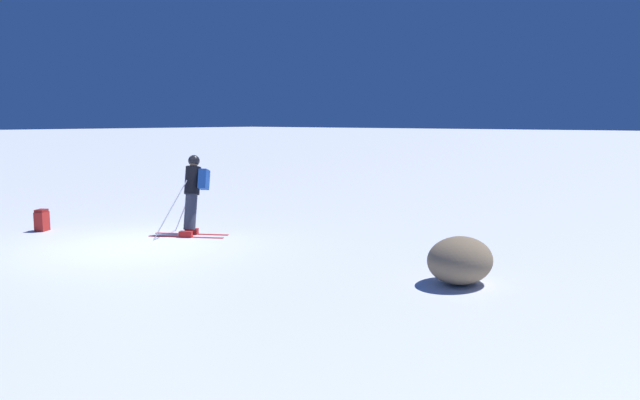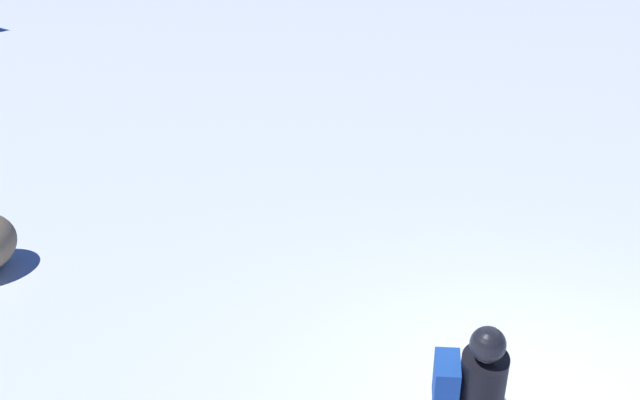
{
  "view_description": "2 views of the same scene",
  "coord_description": "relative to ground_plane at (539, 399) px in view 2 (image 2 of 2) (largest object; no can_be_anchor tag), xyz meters",
  "views": [
    {
      "loc": [
        7.15,
        10.81,
        2.54
      ],
      "look_at": [
        -1.4,
        3.78,
        1.11
      ],
      "focal_mm": 35.0,
      "sensor_mm": 36.0,
      "label": 1
    },
    {
      "loc": [
        -6.8,
        -2.34,
        4.98
      ],
      "look_at": [
        -0.54,
        2.12,
        1.68
      ],
      "focal_mm": 50.0,
      "sensor_mm": 36.0,
      "label": 2
    }
  ],
  "objects": [
    {
      "name": "ground_plane",
      "position": [
        0.0,
        0.0,
        0.0
      ],
      "size": [
        300.0,
        300.0,
        0.0
      ],
      "primitive_type": "plane",
      "color": "white"
    }
  ]
}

